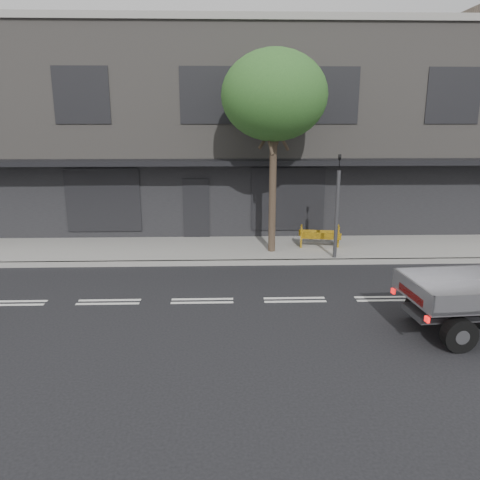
% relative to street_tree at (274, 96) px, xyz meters
% --- Properties ---
extents(ground, '(80.00, 80.00, 0.00)m').
position_rel_street_tree_xyz_m(ground, '(-2.20, -4.20, -5.28)').
color(ground, black).
rests_on(ground, ground).
extents(sidewalk, '(32.00, 3.20, 0.15)m').
position_rel_street_tree_xyz_m(sidewalk, '(-2.20, 0.50, -5.20)').
color(sidewalk, gray).
rests_on(sidewalk, ground).
extents(kerb, '(32.00, 0.20, 0.15)m').
position_rel_street_tree_xyz_m(kerb, '(-2.20, -1.10, -5.20)').
color(kerb, gray).
rests_on(kerb, ground).
extents(building_main, '(26.00, 10.00, 8.00)m').
position_rel_street_tree_xyz_m(building_main, '(-2.20, 7.10, -1.28)').
color(building_main, slate).
rests_on(building_main, ground).
extents(street_tree, '(3.40, 3.40, 6.74)m').
position_rel_street_tree_xyz_m(street_tree, '(0.00, 0.00, 0.00)').
color(street_tree, '#382B21').
rests_on(street_tree, ground).
extents(traffic_light_pole, '(0.12, 0.12, 3.50)m').
position_rel_street_tree_xyz_m(traffic_light_pole, '(2.00, -0.85, -3.63)').
color(traffic_light_pole, '#2D2D30').
rests_on(traffic_light_pole, ground).
extents(construction_barrier, '(1.49, 0.79, 0.79)m').
position_rel_street_tree_xyz_m(construction_barrier, '(1.77, 0.36, -4.73)').
color(construction_barrier, '#FFB50D').
rests_on(construction_barrier, sidewalk).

